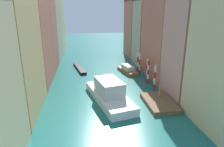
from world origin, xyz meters
TOP-DOWN VIEW (x-y plane):
  - ground_plane at (0.00, 24.50)m, footprint 154.00×154.00m
  - building_left_1 at (-12.13, 10.03)m, footprint 6.30×10.77m
  - building_left_2 at (-12.13, 20.70)m, footprint 6.30×10.38m
  - building_left_3 at (-12.13, 30.25)m, footprint 6.30×8.72m
  - building_left_4 at (-12.13, 40.59)m, footprint 6.30×11.61m
  - building_left_5 at (-12.13, 52.46)m, footprint 6.30×12.22m
  - building_right_1 at (12.13, 11.75)m, footprint 6.30×7.31m
  - building_right_2 at (12.13, 21.25)m, footprint 6.30×11.67m
  - building_right_3 at (12.13, 31.26)m, footprint 6.30×7.64m
  - building_right_4 at (12.13, 40.34)m, footprint 6.30×9.75m
  - waterfront_dock at (6.86, 9.35)m, footprint 3.75×6.31m
  - person_on_dock at (7.35, 10.60)m, footprint 0.36×0.36m
  - mooring_pole_0 at (7.94, 14.50)m, footprint 0.36×0.36m
  - mooring_pole_1 at (7.88, 17.70)m, footprint 0.39×0.39m
  - mooring_pole_2 at (8.20, 19.19)m, footprint 0.34×0.34m
  - mooring_pole_3 at (7.74, 22.67)m, footprint 0.31×0.31m
  - mooring_pole_4 at (7.93, 24.70)m, footprint 0.38×0.38m
  - vaporetto_white at (0.15, 11.63)m, footprint 6.22×12.11m
  - gondola_black at (-4.15, 28.40)m, footprint 2.94×8.79m
  - motorboat_0 at (5.78, 24.62)m, footprint 3.42×6.48m

SIDE VIEW (x-z plane):
  - ground_plane at x=0.00m, z-range 0.00..0.00m
  - gondola_black at x=-4.15m, z-range 0.00..0.52m
  - waterfront_dock at x=6.86m, z-range 0.00..0.55m
  - motorboat_0 at x=5.78m, z-range -0.18..1.40m
  - vaporetto_white at x=0.15m, z-range -0.41..2.72m
  - person_on_dock at x=7.35m, z-range 0.49..1.98m
  - mooring_pole_2 at x=8.20m, z-range 0.05..4.39m
  - mooring_pole_0 at x=7.94m, z-range 0.05..4.47m
  - mooring_pole_1 at x=7.88m, z-range 0.06..4.60m
  - mooring_pole_3 at x=7.74m, z-range 0.05..4.65m
  - mooring_pole_4 at x=7.93m, z-range 0.06..4.69m
  - building_right_3 at x=12.13m, z-range 0.01..15.13m
  - building_left_2 at x=-12.13m, z-range 0.01..15.28m
  - building_right_4 at x=12.13m, z-range 0.01..15.46m
  - building_left_4 at x=-12.13m, z-range 0.01..16.40m
  - building_right_1 at x=12.13m, z-range 0.01..17.63m
  - building_right_2 at x=12.13m, z-range 0.01..19.09m
  - building_left_1 at x=-12.13m, z-range 0.01..19.12m
  - building_left_3 at x=-12.13m, z-range 0.01..20.64m
  - building_left_5 at x=-12.13m, z-range 0.01..20.76m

